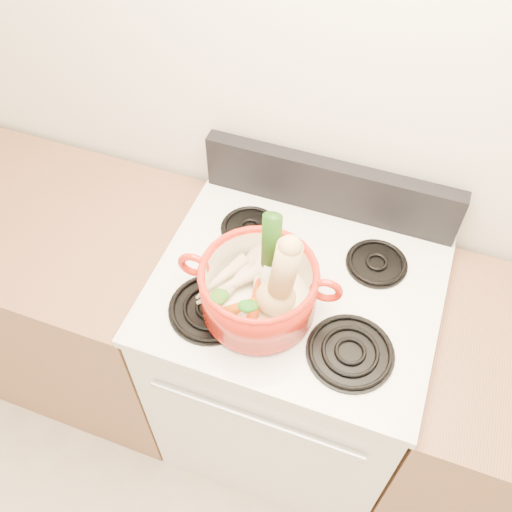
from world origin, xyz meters
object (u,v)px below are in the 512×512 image
(dutch_oven, at_px, (259,289))
(stove_body, at_px, (289,366))
(leek, at_px, (270,259))
(squash, at_px, (277,277))

(dutch_oven, bearing_deg, stove_body, 51.08)
(stove_body, bearing_deg, dutch_oven, -122.21)
(dutch_oven, relative_size, leek, 0.98)
(leek, bearing_deg, dutch_oven, -138.42)
(squash, distance_m, leek, 0.05)
(stove_body, relative_size, leek, 3.03)
(squash, relative_size, leek, 0.86)
(stove_body, relative_size, dutch_oven, 3.09)
(stove_body, distance_m, leek, 0.70)
(dutch_oven, height_order, squash, squash)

